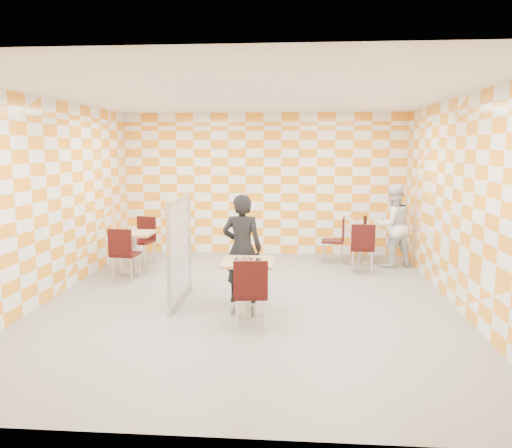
{
  "coord_description": "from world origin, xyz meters",
  "views": [
    {
      "loc": [
        0.67,
        -7.12,
        2.28
      ],
      "look_at": [
        0.1,
        0.2,
        1.15
      ],
      "focal_mm": 35.0,
      "sensor_mm": 36.0,
      "label": 1
    }
  ],
  "objects_px": {
    "second_table": "(361,238)",
    "man_white": "(393,225)",
    "main_table": "(248,278)",
    "partition": "(180,250)",
    "chair_second_front": "(363,244)",
    "chair_empty_far": "(144,236)",
    "chair_second_side": "(338,236)",
    "chair_empty_near": "(123,250)",
    "sport_bottle": "(351,221)",
    "chair_main_front": "(251,289)",
    "empty_table": "(134,245)",
    "soda_bottle": "(365,221)",
    "man_dark": "(242,248)"
  },
  "relations": [
    {
      "from": "main_table",
      "to": "man_white",
      "type": "bearing_deg",
      "value": 50.1
    },
    {
      "from": "chair_main_front",
      "to": "soda_bottle",
      "type": "distance_m",
      "value": 4.36
    },
    {
      "from": "chair_empty_near",
      "to": "partition",
      "type": "height_order",
      "value": "partition"
    },
    {
      "from": "second_table",
      "to": "chair_second_front",
      "type": "distance_m",
      "value": 0.81
    },
    {
      "from": "chair_second_front",
      "to": "man_white",
      "type": "distance_m",
      "value": 0.94
    },
    {
      "from": "chair_main_front",
      "to": "partition",
      "type": "bearing_deg",
      "value": 135.21
    },
    {
      "from": "chair_empty_far",
      "to": "partition",
      "type": "height_order",
      "value": "partition"
    },
    {
      "from": "partition",
      "to": "soda_bottle",
      "type": "distance_m",
      "value": 4.13
    },
    {
      "from": "second_table",
      "to": "partition",
      "type": "distance_m",
      "value": 4.03
    },
    {
      "from": "chair_main_front",
      "to": "man_dark",
      "type": "bearing_deg",
      "value": 100.84
    },
    {
      "from": "chair_second_side",
      "to": "man_white",
      "type": "distance_m",
      "value": 1.07
    },
    {
      "from": "second_table",
      "to": "chair_second_side",
      "type": "bearing_deg",
      "value": -177.0
    },
    {
      "from": "chair_second_front",
      "to": "chair_empty_far",
      "type": "relative_size",
      "value": 1.0
    },
    {
      "from": "chair_second_side",
      "to": "chair_empty_far",
      "type": "bearing_deg",
      "value": -175.86
    },
    {
      "from": "chair_empty_near",
      "to": "partition",
      "type": "relative_size",
      "value": 0.6
    },
    {
      "from": "chair_second_side",
      "to": "chair_empty_far",
      "type": "relative_size",
      "value": 1.0
    },
    {
      "from": "main_table",
      "to": "partition",
      "type": "bearing_deg",
      "value": 156.03
    },
    {
      "from": "chair_main_front",
      "to": "second_table",
      "type": "bearing_deg",
      "value": 64.4
    },
    {
      "from": "man_dark",
      "to": "sport_bottle",
      "type": "bearing_deg",
      "value": -119.7
    },
    {
      "from": "chair_second_front",
      "to": "soda_bottle",
      "type": "relative_size",
      "value": 4.02
    },
    {
      "from": "chair_second_side",
      "to": "main_table",
      "type": "bearing_deg",
      "value": -115.25
    },
    {
      "from": "partition",
      "to": "man_white",
      "type": "relative_size",
      "value": 0.97
    },
    {
      "from": "second_table",
      "to": "chair_main_front",
      "type": "xyz_separation_m",
      "value": [
        -1.84,
        -3.83,
        0.04
      ]
    },
    {
      "from": "chair_second_side",
      "to": "soda_bottle",
      "type": "xyz_separation_m",
      "value": [
        0.54,
        0.09,
        0.31
      ]
    },
    {
      "from": "man_dark",
      "to": "chair_main_front",
      "type": "bearing_deg",
      "value": 105.62
    },
    {
      "from": "main_table",
      "to": "chair_main_front",
      "type": "distance_m",
      "value": 0.68
    },
    {
      "from": "chair_second_side",
      "to": "chair_empty_far",
      "type": "distance_m",
      "value": 3.83
    },
    {
      "from": "chair_second_front",
      "to": "partition",
      "type": "bearing_deg",
      "value": -147.15
    },
    {
      "from": "chair_empty_far",
      "to": "chair_empty_near",
      "type": "bearing_deg",
      "value": -87.91
    },
    {
      "from": "chair_empty_near",
      "to": "soda_bottle",
      "type": "xyz_separation_m",
      "value": [
        4.3,
        1.72,
        0.31
      ]
    },
    {
      "from": "second_table",
      "to": "soda_bottle",
      "type": "xyz_separation_m",
      "value": [
        0.08,
        0.07,
        0.34
      ]
    },
    {
      "from": "empty_table",
      "to": "soda_bottle",
      "type": "height_order",
      "value": "soda_bottle"
    },
    {
      "from": "second_table",
      "to": "chair_main_front",
      "type": "distance_m",
      "value": 4.25
    },
    {
      "from": "chair_empty_near",
      "to": "sport_bottle",
      "type": "bearing_deg",
      "value": 23.82
    },
    {
      "from": "second_table",
      "to": "chair_empty_far",
      "type": "height_order",
      "value": "chair_empty_far"
    },
    {
      "from": "empty_table",
      "to": "chair_second_side",
      "type": "relative_size",
      "value": 0.81
    },
    {
      "from": "man_dark",
      "to": "soda_bottle",
      "type": "relative_size",
      "value": 7.02
    },
    {
      "from": "chair_main_front",
      "to": "sport_bottle",
      "type": "distance_m",
      "value": 4.32
    },
    {
      "from": "chair_second_side",
      "to": "partition",
      "type": "bearing_deg",
      "value": -133.54
    },
    {
      "from": "chair_empty_near",
      "to": "man_white",
      "type": "height_order",
      "value": "man_white"
    },
    {
      "from": "chair_empty_near",
      "to": "chair_empty_far",
      "type": "distance_m",
      "value": 1.35
    },
    {
      "from": "second_table",
      "to": "man_white",
      "type": "relative_size",
      "value": 0.47
    },
    {
      "from": "soda_bottle",
      "to": "man_white",
      "type": "bearing_deg",
      "value": -25.75
    },
    {
      "from": "empty_table",
      "to": "chair_main_front",
      "type": "distance_m",
      "value": 3.68
    },
    {
      "from": "chair_empty_near",
      "to": "sport_bottle",
      "type": "xyz_separation_m",
      "value": [
        4.04,
        1.78,
        0.29
      ]
    },
    {
      "from": "main_table",
      "to": "chair_second_side",
      "type": "relative_size",
      "value": 0.81
    },
    {
      "from": "chair_empty_far",
      "to": "sport_bottle",
      "type": "height_order",
      "value": "sport_bottle"
    },
    {
      "from": "sport_bottle",
      "to": "main_table",
      "type": "bearing_deg",
      "value": -117.98
    },
    {
      "from": "chair_empty_near",
      "to": "chair_empty_far",
      "type": "relative_size",
      "value": 1.0
    },
    {
      "from": "chair_empty_near",
      "to": "partition",
      "type": "distance_m",
      "value": 1.64
    }
  ]
}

